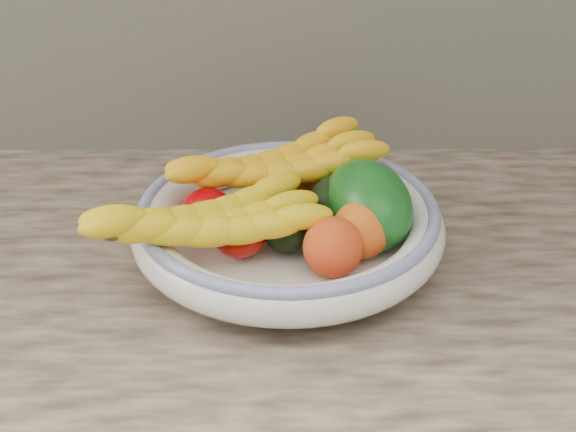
# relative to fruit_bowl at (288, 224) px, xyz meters

# --- Properties ---
(fruit_bowl) EXTENTS (0.39, 0.39, 0.08)m
(fruit_bowl) POSITION_rel_fruit_bowl_xyz_m (0.00, 0.00, 0.00)
(fruit_bowl) COLOR silver
(fruit_bowl) RESTS_ON kitchen_counter
(clementine_back_left) EXTENTS (0.06, 0.06, 0.05)m
(clementine_back_left) POSITION_rel_fruit_bowl_xyz_m (-0.02, 0.09, 0.01)
(clementine_back_left) COLOR #FC5005
(clementine_back_left) RESTS_ON fruit_bowl
(clementine_back_right) EXTENTS (0.06, 0.06, 0.05)m
(clementine_back_right) POSITION_rel_fruit_bowl_xyz_m (0.02, 0.12, 0.01)
(clementine_back_right) COLOR #E65004
(clementine_back_right) RESTS_ON fruit_bowl
(tomato_left) EXTENTS (0.08, 0.08, 0.06)m
(tomato_left) POSITION_rel_fruit_bowl_xyz_m (-0.10, 0.01, 0.01)
(tomato_left) COLOR #B30006
(tomato_left) RESTS_ON fruit_bowl
(tomato_near_left) EXTENTS (0.07, 0.07, 0.06)m
(tomato_near_left) POSITION_rel_fruit_bowl_xyz_m (-0.06, -0.04, 0.01)
(tomato_near_left) COLOR #A40900
(tomato_near_left) RESTS_ON fruit_bowl
(avocado_center) EXTENTS (0.08, 0.11, 0.06)m
(avocado_center) POSITION_rel_fruit_bowl_xyz_m (-0.00, -0.02, 0.02)
(avocado_center) COLOR black
(avocado_center) RESTS_ON fruit_bowl
(avocado_right) EXTENTS (0.11, 0.12, 0.07)m
(avocado_right) POSITION_rel_fruit_bowl_xyz_m (0.06, 0.03, 0.02)
(avocado_right) COLOR black
(avocado_right) RESTS_ON fruit_bowl
(green_mango) EXTENTS (0.17, 0.18, 0.13)m
(green_mango) POSITION_rel_fruit_bowl_xyz_m (0.10, 0.00, 0.03)
(green_mango) COLOR #0E4C13
(green_mango) RESTS_ON fruit_bowl
(peach_front) EXTENTS (0.09, 0.09, 0.07)m
(peach_front) POSITION_rel_fruit_bowl_xyz_m (0.05, -0.08, 0.02)
(peach_front) COLOR orange
(peach_front) RESTS_ON fruit_bowl
(peach_right) EXTENTS (0.09, 0.09, 0.07)m
(peach_right) POSITION_rel_fruit_bowl_xyz_m (0.09, -0.05, 0.02)
(peach_right) COLOR orange
(peach_right) RESTS_ON fruit_bowl
(banana_bunch_back) EXTENTS (0.32, 0.22, 0.09)m
(banana_bunch_back) POSITION_rel_fruit_bowl_xyz_m (-0.02, 0.07, 0.04)
(banana_bunch_back) COLOR yellow
(banana_bunch_back) RESTS_ON fruit_bowl
(banana_bunch_front) EXTENTS (0.32, 0.22, 0.08)m
(banana_bunch_front) POSITION_rel_fruit_bowl_xyz_m (-0.10, -0.06, 0.03)
(banana_bunch_front) COLOR yellow
(banana_bunch_front) RESTS_ON fruit_bowl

